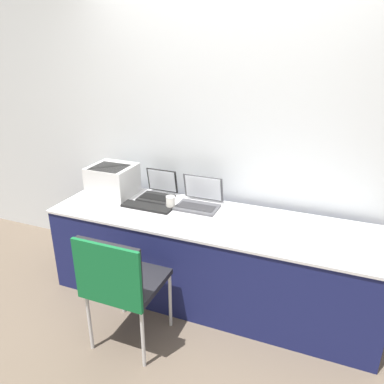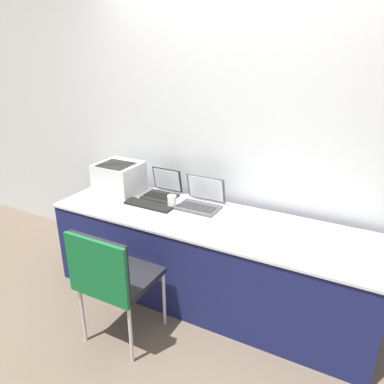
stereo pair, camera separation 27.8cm
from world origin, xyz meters
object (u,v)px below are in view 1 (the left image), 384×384
at_px(laptop_right, 199,200).
at_px(printer, 113,179).
at_px(laptop_left, 158,191).
at_px(external_keyboard, 147,207).
at_px(coffee_cup, 171,202).
at_px(chair, 119,279).

bearing_deg(laptop_right, printer, -176.91).
distance_m(printer, laptop_left, 0.42).
bearing_deg(laptop_right, external_keyboard, -152.38).
bearing_deg(coffee_cup, chair, -88.96).
relative_size(laptop_right, external_keyboard, 0.81).
height_order(laptop_right, chair, laptop_right).
distance_m(laptop_right, external_keyboard, 0.44).
bearing_deg(laptop_right, coffee_cup, -147.30).
relative_size(laptop_left, laptop_right, 0.83).
height_order(external_keyboard, coffee_cup, coffee_cup).
bearing_deg(printer, coffee_cup, -8.12).
relative_size(laptop_left, external_keyboard, 0.67).
bearing_deg(laptop_left, laptop_right, -6.92).
distance_m(printer, chair, 1.14).
bearing_deg(chair, external_keyboard, 104.77).
bearing_deg(laptop_left, external_keyboard, -85.31).
relative_size(printer, coffee_cup, 3.55).
xyz_separation_m(printer, laptop_right, (0.81, 0.04, -0.09)).
bearing_deg(chair, laptop_left, 102.31).
bearing_deg(external_keyboard, printer, 159.41).
bearing_deg(chair, laptop_right, 78.91).
xyz_separation_m(external_keyboard, chair, (0.20, -0.75, -0.16)).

